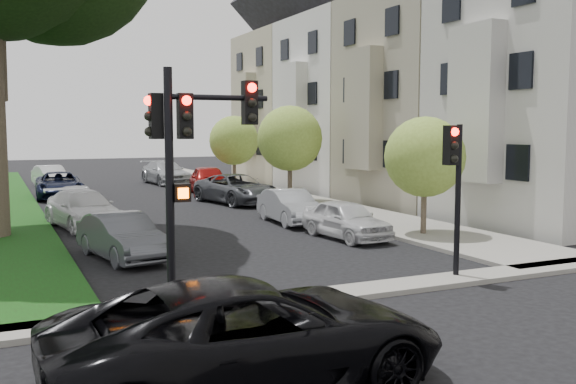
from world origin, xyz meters
name	(u,v)px	position (x,y,z in m)	size (l,w,h in m)	color
ground	(399,321)	(0.00, 0.00, 0.00)	(140.00, 140.00, 0.00)	black
sidewalk_right	(255,191)	(6.75, 24.00, 0.06)	(3.50, 44.00, 0.12)	gray
sidewalk_cross	(346,293)	(0.00, 2.00, 0.06)	(60.00, 1.00, 0.12)	gray
house_a	(557,39)	(12.45, 8.00, 6.93)	(7.70, 7.55, 15.97)	#A5A29A
house_b	(432,59)	(12.45, 15.50, 6.93)	(7.70, 7.55, 15.97)	tan
house_c	(352,72)	(12.45, 23.00, 6.93)	(7.70, 7.55, 15.97)	beige
house_d	(296,80)	(12.45, 30.50, 6.93)	(7.70, 7.55, 15.97)	gray
small_tree_a	(425,157)	(6.20, 7.56, 2.68)	(2.68, 2.68, 4.03)	#413624
small_tree_b	(290,139)	(6.20, 18.16, 3.14)	(3.15, 3.15, 4.73)	#413624
small_tree_c	(234,141)	(6.20, 25.97, 2.91)	(2.92, 2.92, 4.38)	#413624
traffic_signal_main	(188,146)	(-3.42, 2.23, 3.30)	(2.33, 0.60, 4.78)	black
traffic_signal_secondary	(454,172)	(3.04, 2.19, 2.60)	(0.48, 0.39, 3.72)	black
car_cross_near	(250,335)	(-3.73, -1.80, 0.78)	(2.59, 5.61, 1.56)	black
car_parked_0	(346,219)	(3.65, 8.31, 0.64)	(1.51, 3.75, 1.28)	silver
car_parked_1	(290,206)	(3.43, 12.23, 0.65)	(1.38, 3.95, 1.30)	#999BA0
car_parked_2	(237,189)	(3.84, 19.21, 0.71)	(2.35, 5.11, 1.42)	#3F4247
car_parked_3	(209,180)	(3.89, 23.79, 0.80)	(1.89, 4.71, 1.60)	maroon
car_parked_4	(166,173)	(3.43, 31.44, 0.75)	(2.10, 5.17, 1.50)	#999BA0
car_parked_5	(122,237)	(-3.68, 7.99, 0.64)	(1.35, 3.88, 1.28)	#3F4247
car_parked_6	(84,209)	(-3.90, 14.35, 0.68)	(1.91, 4.69, 1.36)	silver
car_parked_7	(77,200)	(-3.70, 17.92, 0.65)	(1.54, 3.83, 1.30)	#999BA0
car_parked_8	(59,185)	(-3.73, 25.28, 0.69)	(2.28, 4.95, 1.37)	black
car_parked_9	(51,176)	(-3.57, 32.47, 0.66)	(1.41, 4.03, 1.33)	silver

